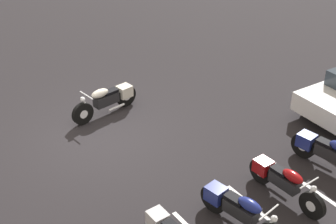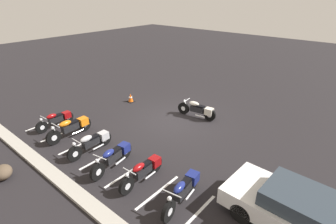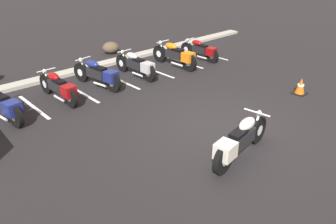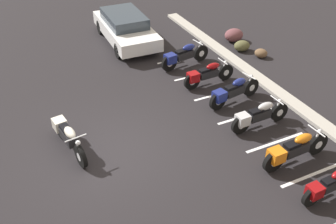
{
  "view_description": "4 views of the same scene",
  "coord_description": "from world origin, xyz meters",
  "px_view_note": "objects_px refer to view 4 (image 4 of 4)",
  "views": [
    {
      "loc": [
        4.57,
        9.72,
        7.03
      ],
      "look_at": [
        -1.17,
        1.44,
        1.07
      ],
      "focal_mm": 50.0,
      "sensor_mm": 36.0,
      "label": 1
    },
    {
      "loc": [
        -7.65,
        9.6,
        6.19
      ],
      "look_at": [
        -0.35,
        1.0,
        0.91
      ],
      "focal_mm": 28.0,
      "sensor_mm": 36.0,
      "label": 2
    },
    {
      "loc": [
        -5.91,
        -4.33,
        4.08
      ],
      "look_at": [
        -1.08,
        0.88,
        0.56
      ],
      "focal_mm": 35.0,
      "sensor_mm": 36.0,
      "label": 3
    },
    {
      "loc": [
        8.51,
        -2.31,
        7.39
      ],
      "look_at": [
        0.07,
        1.8,
        0.96
      ],
      "focal_mm": 42.0,
      "sensor_mm": 36.0,
      "label": 4
    }
  ],
  "objects_px": {
    "motorcycle_cream_featured": "(68,136)",
    "landscape_rock_1": "(234,35)",
    "parked_bike_4": "(294,150)",
    "landscape_rock_2": "(261,53)",
    "landscape_rock_3": "(242,46)",
    "car_white": "(125,27)",
    "parked_bike_0": "(183,56)",
    "parked_bike_5": "(330,185)",
    "parked_bike_1": "(207,74)",
    "parked_bike_2": "(233,92)",
    "parked_bike_3": "(258,116)"
  },
  "relations": [
    {
      "from": "parked_bike_4",
      "to": "car_white",
      "type": "height_order",
      "value": "car_white"
    },
    {
      "from": "parked_bike_0",
      "to": "landscape_rock_2",
      "type": "height_order",
      "value": "parked_bike_0"
    },
    {
      "from": "parked_bike_4",
      "to": "landscape_rock_2",
      "type": "relative_size",
      "value": 4.24
    },
    {
      "from": "landscape_rock_1",
      "to": "parked_bike_2",
      "type": "bearing_deg",
      "value": -34.46
    },
    {
      "from": "landscape_rock_1",
      "to": "motorcycle_cream_featured",
      "type": "bearing_deg",
      "value": -63.6
    },
    {
      "from": "parked_bike_0",
      "to": "parked_bike_4",
      "type": "height_order",
      "value": "parked_bike_4"
    },
    {
      "from": "car_white",
      "to": "parked_bike_1",
      "type": "bearing_deg",
      "value": 16.88
    },
    {
      "from": "landscape_rock_3",
      "to": "parked_bike_1",
      "type": "bearing_deg",
      "value": -57.19
    },
    {
      "from": "parked_bike_1",
      "to": "parked_bike_3",
      "type": "xyz_separation_m",
      "value": [
        2.97,
        0.07,
        0.01
      ]
    },
    {
      "from": "parked_bike_3",
      "to": "landscape_rock_3",
      "type": "height_order",
      "value": "parked_bike_3"
    },
    {
      "from": "parked_bike_1",
      "to": "parked_bike_3",
      "type": "height_order",
      "value": "parked_bike_3"
    },
    {
      "from": "parked_bike_0",
      "to": "landscape_rock_2",
      "type": "distance_m",
      "value": 3.38
    },
    {
      "from": "landscape_rock_2",
      "to": "landscape_rock_3",
      "type": "bearing_deg",
      "value": -157.99
    },
    {
      "from": "parked_bike_2",
      "to": "parked_bike_4",
      "type": "relative_size",
      "value": 0.96
    },
    {
      "from": "parked_bike_4",
      "to": "parked_bike_5",
      "type": "relative_size",
      "value": 1.15
    },
    {
      "from": "motorcycle_cream_featured",
      "to": "parked_bike_4",
      "type": "distance_m",
      "value": 6.35
    },
    {
      "from": "motorcycle_cream_featured",
      "to": "parked_bike_0",
      "type": "relative_size",
      "value": 0.99
    },
    {
      "from": "parked_bike_0",
      "to": "landscape_rock_3",
      "type": "relative_size",
      "value": 3.22
    },
    {
      "from": "landscape_rock_1",
      "to": "parked_bike_1",
      "type": "bearing_deg",
      "value": -47.6
    },
    {
      "from": "parked_bike_5",
      "to": "landscape_rock_3",
      "type": "height_order",
      "value": "parked_bike_5"
    },
    {
      "from": "landscape_rock_2",
      "to": "landscape_rock_3",
      "type": "height_order",
      "value": "landscape_rock_3"
    },
    {
      "from": "parked_bike_2",
      "to": "landscape_rock_2",
      "type": "height_order",
      "value": "parked_bike_2"
    },
    {
      "from": "landscape_rock_2",
      "to": "landscape_rock_3",
      "type": "relative_size",
      "value": 0.77
    },
    {
      "from": "parked_bike_1",
      "to": "car_white",
      "type": "height_order",
      "value": "car_white"
    },
    {
      "from": "parked_bike_3",
      "to": "parked_bike_0",
      "type": "bearing_deg",
      "value": 90.65
    },
    {
      "from": "parked_bike_5",
      "to": "landscape_rock_1",
      "type": "xyz_separation_m",
      "value": [
        -8.98,
        3.18,
        -0.12
      ]
    },
    {
      "from": "parked_bike_0",
      "to": "landscape_rock_2",
      "type": "relative_size",
      "value": 4.16
    },
    {
      "from": "car_white",
      "to": "landscape_rock_1",
      "type": "xyz_separation_m",
      "value": [
        2.07,
        4.37,
        -0.39
      ]
    },
    {
      "from": "motorcycle_cream_featured",
      "to": "landscape_rock_2",
      "type": "bearing_deg",
      "value": 97.55
    },
    {
      "from": "parked_bike_1",
      "to": "parked_bike_3",
      "type": "distance_m",
      "value": 2.97
    },
    {
      "from": "parked_bike_2",
      "to": "landscape_rock_1",
      "type": "height_order",
      "value": "parked_bike_2"
    },
    {
      "from": "motorcycle_cream_featured",
      "to": "landscape_rock_1",
      "type": "distance_m",
      "value": 9.55
    },
    {
      "from": "motorcycle_cream_featured",
      "to": "parked_bike_3",
      "type": "height_order",
      "value": "motorcycle_cream_featured"
    },
    {
      "from": "motorcycle_cream_featured",
      "to": "parked_bike_1",
      "type": "xyz_separation_m",
      "value": [
        -1.42,
        5.46,
        -0.02
      ]
    },
    {
      "from": "parked_bike_3",
      "to": "landscape_rock_3",
      "type": "bearing_deg",
      "value": 58.66
    },
    {
      "from": "landscape_rock_3",
      "to": "parked_bike_0",
      "type": "bearing_deg",
      "value": -86.9
    },
    {
      "from": "parked_bike_4",
      "to": "landscape_rock_2",
      "type": "bearing_deg",
      "value": 58.53
    },
    {
      "from": "parked_bike_3",
      "to": "parked_bike_4",
      "type": "xyz_separation_m",
      "value": [
        1.79,
        -0.13,
        0.03
      ]
    },
    {
      "from": "parked_bike_0",
      "to": "parked_bike_5",
      "type": "xyz_separation_m",
      "value": [
        7.83,
        -0.0,
        -0.06
      ]
    },
    {
      "from": "parked_bike_2",
      "to": "parked_bike_4",
      "type": "xyz_separation_m",
      "value": [
        3.31,
        -0.22,
        0.01
      ]
    },
    {
      "from": "landscape_rock_1",
      "to": "landscape_rock_3",
      "type": "relative_size",
      "value": 1.24
    },
    {
      "from": "motorcycle_cream_featured",
      "to": "parked_bike_2",
      "type": "height_order",
      "value": "motorcycle_cream_featured"
    },
    {
      "from": "parked_bike_1",
      "to": "landscape_rock_1",
      "type": "relative_size",
      "value": 2.46
    },
    {
      "from": "landscape_rock_1",
      "to": "parked_bike_5",
      "type": "bearing_deg",
      "value": -19.52
    },
    {
      "from": "parked_bike_0",
      "to": "parked_bike_3",
      "type": "height_order",
      "value": "parked_bike_0"
    },
    {
      "from": "parked_bike_2",
      "to": "parked_bike_5",
      "type": "relative_size",
      "value": 1.11
    },
    {
      "from": "parked_bike_1",
      "to": "parked_bike_4",
      "type": "bearing_deg",
      "value": -93.09
    },
    {
      "from": "landscape_rock_3",
      "to": "car_white",
      "type": "bearing_deg",
      "value": -126.57
    },
    {
      "from": "motorcycle_cream_featured",
      "to": "landscape_rock_1",
      "type": "relative_size",
      "value": 2.57
    },
    {
      "from": "landscape_rock_1",
      "to": "landscape_rock_2",
      "type": "bearing_deg",
      "value": 3.34
    }
  ]
}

